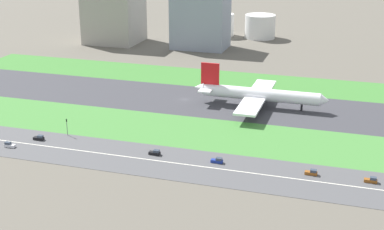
{
  "coord_description": "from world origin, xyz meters",
  "views": [
    {
      "loc": [
        81.58,
        -250.31,
        86.16
      ],
      "look_at": [
        15.24,
        -36.5,
        6.0
      ],
      "focal_mm": 52.02,
      "sensor_mm": 36.0,
      "label": 1
    }
  ],
  "objects_px": {
    "airliner": "(257,94)",
    "car_3": "(371,180)",
    "car_0": "(9,145)",
    "car_2": "(155,153)",
    "fuel_tank_centre": "(260,26)",
    "car_5": "(312,173)",
    "fuel_tank_west": "(221,25)",
    "car_1": "(217,161)",
    "car_4": "(39,138)",
    "traffic_light": "(67,126)",
    "terminal_building": "(114,14)",
    "hangar_building": "(201,20)"
  },
  "relations": [
    {
      "from": "car_4",
      "to": "terminal_building",
      "type": "relative_size",
      "value": 0.11
    },
    {
      "from": "airliner",
      "to": "car_5",
      "type": "xyz_separation_m",
      "value": [
        32.86,
        -68.0,
        -5.31
      ]
    },
    {
      "from": "airliner",
      "to": "car_4",
      "type": "distance_m",
      "value": 102.74
    },
    {
      "from": "terminal_building",
      "to": "car_0",
      "type": "bearing_deg",
      "value": -77.55
    },
    {
      "from": "airliner",
      "to": "car_0",
      "type": "bearing_deg",
      "value": -137.14
    },
    {
      "from": "terminal_building",
      "to": "car_1",
      "type": "bearing_deg",
      "value": -55.54
    },
    {
      "from": "car_3",
      "to": "car_4",
      "type": "bearing_deg",
      "value": 180.0
    },
    {
      "from": "traffic_light",
      "to": "fuel_tank_west",
      "type": "xyz_separation_m",
      "value": [
        9.93,
        219.01,
        4.07
      ]
    },
    {
      "from": "traffic_light",
      "to": "terminal_building",
      "type": "bearing_deg",
      "value": 108.48
    },
    {
      "from": "car_3",
      "to": "fuel_tank_west",
      "type": "xyz_separation_m",
      "value": [
        -111.39,
        227.0,
        7.43
      ]
    },
    {
      "from": "car_1",
      "to": "car_0",
      "type": "height_order",
      "value": "same"
    },
    {
      "from": "car_0",
      "to": "car_3",
      "type": "distance_m",
      "value": 137.45
    },
    {
      "from": "traffic_light",
      "to": "car_2",
      "type": "bearing_deg",
      "value": -10.77
    },
    {
      "from": "car_1",
      "to": "traffic_light",
      "type": "xyz_separation_m",
      "value": [
        -66.73,
        7.99,
        3.37
      ]
    },
    {
      "from": "car_4",
      "to": "car_2",
      "type": "xyz_separation_m",
      "value": [
        50.59,
        0.0,
        0.0
      ]
    },
    {
      "from": "terminal_building",
      "to": "fuel_tank_west",
      "type": "xyz_separation_m",
      "value": [
        68.08,
        45.0,
        -12.21
      ]
    },
    {
      "from": "airliner",
      "to": "terminal_building",
      "type": "height_order",
      "value": "terminal_building"
    },
    {
      "from": "car_4",
      "to": "hangar_building",
      "type": "height_order",
      "value": "hangar_building"
    },
    {
      "from": "terminal_building",
      "to": "car_4",
      "type": "bearing_deg",
      "value": -74.75
    },
    {
      "from": "terminal_building",
      "to": "car_3",
      "type": "bearing_deg",
      "value": -45.4
    },
    {
      "from": "car_1",
      "to": "fuel_tank_centre",
      "type": "relative_size",
      "value": 0.2
    },
    {
      "from": "traffic_light",
      "to": "car_4",
      "type": "bearing_deg",
      "value": -136.9
    },
    {
      "from": "car_5",
      "to": "fuel_tank_centre",
      "type": "bearing_deg",
      "value": 105.15
    },
    {
      "from": "car_1",
      "to": "fuel_tank_centre",
      "type": "bearing_deg",
      "value": 96.79
    },
    {
      "from": "fuel_tank_centre",
      "to": "car_3",
      "type": "bearing_deg",
      "value": -70.22
    },
    {
      "from": "car_1",
      "to": "fuel_tank_west",
      "type": "height_order",
      "value": "fuel_tank_west"
    },
    {
      "from": "car_0",
      "to": "car_2",
      "type": "bearing_deg",
      "value": -170.19
    },
    {
      "from": "car_2",
      "to": "fuel_tank_centre",
      "type": "height_order",
      "value": "fuel_tank_centre"
    },
    {
      "from": "car_2",
      "to": "fuel_tank_centre",
      "type": "xyz_separation_m",
      "value": [
        -2.36,
        227.0,
        7.76
      ]
    },
    {
      "from": "car_2",
      "to": "hangar_building",
      "type": "bearing_deg",
      "value": 101.05
    },
    {
      "from": "car_2",
      "to": "hangar_building",
      "type": "distance_m",
      "value": 186.37
    },
    {
      "from": "car_1",
      "to": "car_5",
      "type": "relative_size",
      "value": 1.0
    },
    {
      "from": "airliner",
      "to": "fuel_tank_centre",
      "type": "distance_m",
      "value": 161.57
    },
    {
      "from": "car_0",
      "to": "car_3",
      "type": "xyz_separation_m",
      "value": [
        137.08,
        10.0,
        0.0
      ]
    },
    {
      "from": "terminal_building",
      "to": "fuel_tank_west",
      "type": "relative_size",
      "value": 2.19
    },
    {
      "from": "airliner",
      "to": "car_2",
      "type": "bearing_deg",
      "value": -111.1
    },
    {
      "from": "car_1",
      "to": "car_4",
      "type": "xyz_separation_m",
      "value": [
        -75.27,
        0.0,
        0.0
      ]
    },
    {
      "from": "car_3",
      "to": "hangar_building",
      "type": "xyz_separation_m",
      "value": [
        -114.81,
        182.0,
        18.66
      ]
    },
    {
      "from": "car_3",
      "to": "fuel_tank_centre",
      "type": "relative_size",
      "value": 0.2
    },
    {
      "from": "airliner",
      "to": "car_4",
      "type": "relative_size",
      "value": 14.77
    },
    {
      "from": "car_1",
      "to": "car_2",
      "type": "height_order",
      "value": "same"
    },
    {
      "from": "hangar_building",
      "to": "traffic_light",
      "type": "bearing_deg",
      "value": -92.14
    },
    {
      "from": "car_2",
      "to": "hangar_building",
      "type": "height_order",
      "value": "hangar_building"
    },
    {
      "from": "car_4",
      "to": "car_5",
      "type": "relative_size",
      "value": 1.0
    },
    {
      "from": "car_1",
      "to": "traffic_light",
      "type": "distance_m",
      "value": 67.29
    },
    {
      "from": "car_5",
      "to": "car_2",
      "type": "xyz_separation_m",
      "value": [
        -59.11,
        0.0,
        0.0
      ]
    },
    {
      "from": "airliner",
      "to": "car_3",
      "type": "distance_m",
      "value": 86.4
    },
    {
      "from": "car_3",
      "to": "traffic_light",
      "type": "bearing_deg",
      "value": 176.23
    },
    {
      "from": "terminal_building",
      "to": "fuel_tank_centre",
      "type": "distance_m",
      "value": 108.34
    },
    {
      "from": "car_3",
      "to": "car_2",
      "type": "bearing_deg",
      "value": 180.0
    }
  ]
}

